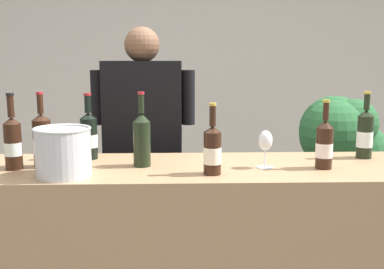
# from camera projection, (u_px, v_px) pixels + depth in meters

# --- Properties ---
(wall_back) EXTENTS (8.00, 0.10, 2.80)m
(wall_back) POSITION_uv_depth(u_px,v_px,m) (185.00, 64.00, 4.63)
(wall_back) COLOR beige
(wall_back) RESTS_ON ground_plane
(counter) EXTENTS (2.26, 0.61, 0.96)m
(counter) POSITION_uv_depth(u_px,v_px,m) (194.00, 261.00, 2.22)
(counter) COLOR #9E7A56
(counter) RESTS_ON ground_plane
(wine_bottle_0) EXTENTS (0.08, 0.08, 0.35)m
(wine_bottle_0) POSITION_uv_depth(u_px,v_px,m) (13.00, 142.00, 2.06)
(wine_bottle_0) COLOR black
(wine_bottle_0) RESTS_ON counter
(wine_bottle_1) EXTENTS (0.08, 0.08, 0.31)m
(wine_bottle_1) POSITION_uv_depth(u_px,v_px,m) (212.00, 150.00, 1.97)
(wine_bottle_1) COLOR black
(wine_bottle_1) RESTS_ON counter
(wine_bottle_2) EXTENTS (0.08, 0.08, 0.35)m
(wine_bottle_2) POSITION_uv_depth(u_px,v_px,m) (42.00, 140.00, 2.10)
(wine_bottle_2) COLOR black
(wine_bottle_2) RESTS_ON counter
(wine_bottle_3) EXTENTS (0.08, 0.08, 0.33)m
(wine_bottle_3) POSITION_uv_depth(u_px,v_px,m) (89.00, 135.00, 2.28)
(wine_bottle_3) COLOR black
(wine_bottle_3) RESTS_ON counter
(wine_bottle_4) EXTENTS (0.08, 0.08, 0.35)m
(wine_bottle_4) POSITION_uv_depth(u_px,v_px,m) (142.00, 138.00, 2.12)
(wine_bottle_4) COLOR black
(wine_bottle_4) RESTS_ON counter
(wine_bottle_5) EXTENTS (0.08, 0.08, 0.34)m
(wine_bottle_5) POSITION_uv_depth(u_px,v_px,m) (365.00, 134.00, 2.30)
(wine_bottle_5) COLOR black
(wine_bottle_5) RESTS_ON counter
(wine_bottle_6) EXTENTS (0.08, 0.08, 0.32)m
(wine_bottle_6) POSITION_uv_depth(u_px,v_px,m) (324.00, 145.00, 2.08)
(wine_bottle_6) COLOR black
(wine_bottle_6) RESTS_ON counter
(wine_glass) EXTENTS (0.08, 0.08, 0.17)m
(wine_glass) POSITION_uv_depth(u_px,v_px,m) (265.00, 142.00, 2.09)
(wine_glass) COLOR silver
(wine_glass) RESTS_ON counter
(ice_bucket) EXTENTS (0.24, 0.24, 0.21)m
(ice_bucket) POSITION_uv_depth(u_px,v_px,m) (63.00, 152.00, 1.94)
(ice_bucket) COLOR silver
(ice_bucket) RESTS_ON counter
(person_server) EXTENTS (0.62, 0.25, 1.64)m
(person_server) POSITION_uv_depth(u_px,v_px,m) (144.00, 168.00, 2.78)
(person_server) COLOR black
(person_server) RESTS_ON ground_plane
(potted_shrub) EXTENTS (0.68, 0.65, 1.20)m
(potted_shrub) POSITION_uv_depth(u_px,v_px,m) (341.00, 152.00, 3.16)
(potted_shrub) COLOR brown
(potted_shrub) RESTS_ON ground_plane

